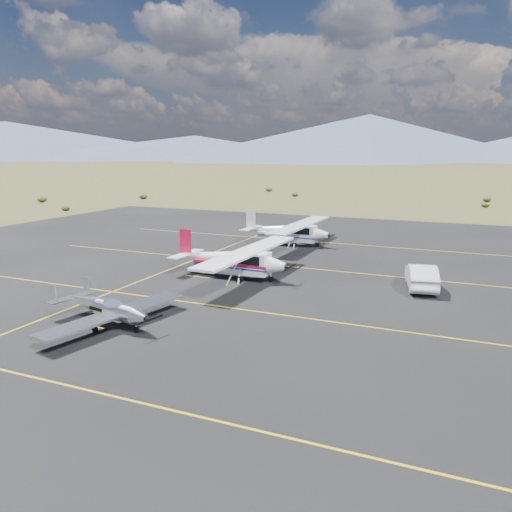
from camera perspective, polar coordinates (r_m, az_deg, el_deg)
The scene contains 6 objects.
ground at distance 27.85m, azimuth -9.06°, elevation -6.48°, with size 1600.00×1600.00×0.00m, color #383D1C.
apron at distance 33.70m, azimuth -2.69°, elevation -3.07°, with size 72.00×72.00×0.02m, color black.
aircraft_low_wing at distance 26.62m, azimuth -16.67°, elevation -5.71°, with size 6.24×8.58×1.86m.
aircraft_cessna at distance 34.70m, azimuth -2.71°, elevation -0.24°, with size 7.48×12.49×3.17m.
aircraft_plain at distance 46.94m, azimuth 3.64°, elevation 2.96°, with size 7.44×12.43×3.16m.
sedan at distance 33.83m, azimuth 18.38°, elevation -2.21°, with size 1.70×4.88×1.61m, color silver.
Camera 1 is at (14.35, -22.21, 8.76)m, focal length 35.00 mm.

